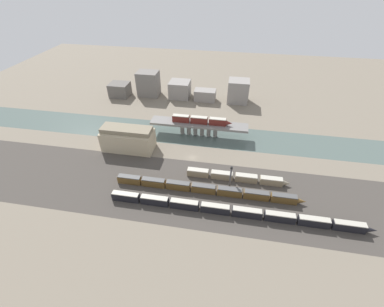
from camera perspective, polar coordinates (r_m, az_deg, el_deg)
ground_plane at (r=136.52m, az=0.05°, el=-0.91°), size 400.00×400.00×0.00m
railbed_yard at (r=118.88m, az=-1.94°, el=-7.96°), size 280.00×42.00×0.01m
river_water at (r=154.67m, az=1.48°, el=4.18°), size 320.00×23.83×0.01m
bridge at (r=151.26m, az=1.52°, el=6.23°), size 56.96×8.98×8.14m
train_on_bridge at (r=149.24m, az=2.02°, el=7.40°), size 34.73×3.05×4.11m
train_yard_near at (r=108.98m, az=9.32°, el=-12.51°), size 107.18×2.72×4.02m
train_yard_mid at (r=116.43m, az=3.18°, el=-7.86°), size 84.87×2.87×3.95m
train_yard_far at (r=124.07m, az=9.94°, el=-5.16°), size 48.64×3.10×3.63m
warehouse_building at (r=143.89m, az=-14.02°, el=3.20°), size 27.63×12.43×13.41m
signal_tower at (r=117.48m, az=8.56°, el=-5.11°), size 1.00×0.78×11.78m
city_block_far_left at (r=208.70m, az=-15.75°, el=13.49°), size 14.32×12.24×9.86m
city_block_left at (r=204.07m, az=-9.66°, el=15.07°), size 15.51×12.20×18.07m
city_block_center at (r=199.36m, az=-2.72°, el=14.06°), size 14.95×13.89×12.06m
city_block_right at (r=194.58m, az=2.91°, el=12.82°), size 15.47×9.08×8.10m
city_block_far_right at (r=193.99m, az=10.22°, el=13.50°), size 14.71×13.00×16.12m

